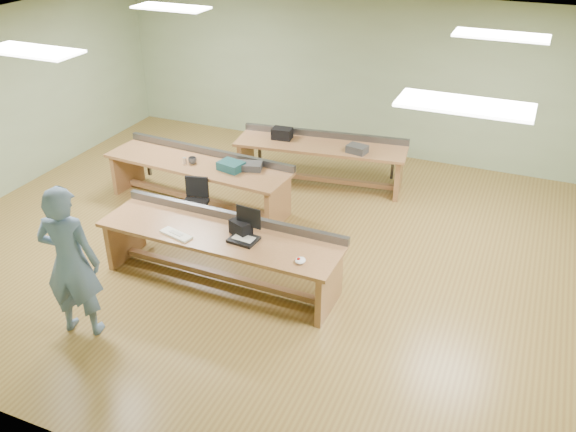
% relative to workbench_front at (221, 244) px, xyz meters
% --- Properties ---
extents(floor, '(10.00, 10.00, 0.00)m').
position_rel_workbench_front_xyz_m(floor, '(0.36, 1.06, -0.57)').
color(floor, olive).
rests_on(floor, ground).
extents(ceiling, '(10.00, 10.00, 0.00)m').
position_rel_workbench_front_xyz_m(ceiling, '(0.36, 1.06, 2.43)').
color(ceiling, silver).
rests_on(ceiling, wall_back).
extents(wall_back, '(10.00, 0.04, 3.00)m').
position_rel_workbench_front_xyz_m(wall_back, '(0.36, 5.06, 0.93)').
color(wall_back, '#90A77E').
rests_on(wall_back, floor).
extents(wall_front, '(10.00, 0.04, 3.00)m').
position_rel_workbench_front_xyz_m(wall_front, '(0.36, -2.94, 0.93)').
color(wall_front, '#90A77E').
rests_on(wall_front, floor).
extents(fluor_panels, '(6.20, 3.50, 0.03)m').
position_rel_workbench_front_xyz_m(fluor_panels, '(0.36, 1.06, 2.40)').
color(fluor_panels, white).
rests_on(fluor_panels, ceiling).
extents(workbench_front, '(3.27, 0.91, 0.86)m').
position_rel_workbench_front_xyz_m(workbench_front, '(0.00, 0.00, 0.00)').
color(workbench_front, '#9C6842').
rests_on(workbench_front, floor).
extents(workbench_mid, '(3.20, 1.05, 0.86)m').
position_rel_workbench_front_xyz_m(workbench_mid, '(-1.40, 1.82, -0.00)').
color(workbench_mid, '#9C6842').
rests_on(workbench_mid, floor).
extents(workbench_back, '(3.02, 1.16, 0.86)m').
position_rel_workbench_front_xyz_m(workbench_back, '(0.16, 3.33, -0.01)').
color(workbench_back, '#9C6842').
rests_on(workbench_back, floor).
extents(person, '(0.78, 0.61, 1.91)m').
position_rel_workbench_front_xyz_m(person, '(-1.06, -1.55, 0.39)').
color(person, slate).
rests_on(person, floor).
extents(laptop_base, '(0.37, 0.32, 0.04)m').
position_rel_workbench_front_xyz_m(laptop_base, '(0.37, -0.07, 0.20)').
color(laptop_base, black).
rests_on(laptop_base, workbench_front).
extents(laptop_screen, '(0.35, 0.05, 0.28)m').
position_rel_workbench_front_xyz_m(laptop_screen, '(0.39, 0.06, 0.46)').
color(laptop_screen, black).
rests_on(laptop_screen, laptop_base).
extents(keyboard, '(0.48, 0.26, 0.03)m').
position_rel_workbench_front_xyz_m(keyboard, '(-0.48, -0.29, 0.20)').
color(keyboard, white).
rests_on(keyboard, workbench_front).
extents(trackball_mouse, '(0.17, 0.18, 0.06)m').
position_rel_workbench_front_xyz_m(trackball_mouse, '(1.22, -0.26, 0.22)').
color(trackball_mouse, white).
rests_on(trackball_mouse, workbench_front).
extents(camera_bag, '(0.33, 0.27, 0.19)m').
position_rel_workbench_front_xyz_m(camera_bag, '(0.27, 0.06, 0.28)').
color(camera_bag, black).
rests_on(camera_bag, workbench_front).
extents(task_chair, '(0.51, 0.51, 0.79)m').
position_rel_workbench_front_xyz_m(task_chair, '(-1.07, 1.13, -0.28)').
color(task_chair, black).
rests_on(task_chair, floor).
extents(parts_bin_teal, '(0.43, 0.36, 0.13)m').
position_rel_workbench_front_xyz_m(parts_bin_teal, '(-0.77, 1.76, 0.25)').
color(parts_bin_teal, '#164247').
rests_on(parts_bin_teal, workbench_mid).
extents(parts_bin_grey, '(0.45, 0.35, 0.11)m').
position_rel_workbench_front_xyz_m(parts_bin_grey, '(-0.52, 1.89, 0.24)').
color(parts_bin_grey, '#333335').
rests_on(parts_bin_grey, workbench_mid).
extents(mug, '(0.15, 0.15, 0.11)m').
position_rel_workbench_front_xyz_m(mug, '(-1.45, 1.73, 0.24)').
color(mug, '#333335').
rests_on(mug, workbench_mid).
extents(drinks_can, '(0.07, 0.07, 0.11)m').
position_rel_workbench_front_xyz_m(drinks_can, '(-1.55, 1.67, 0.24)').
color(drinks_can, silver).
rests_on(drinks_can, workbench_mid).
extents(storage_box_back, '(0.36, 0.27, 0.19)m').
position_rel_workbench_front_xyz_m(storage_box_back, '(-0.55, 3.27, 0.28)').
color(storage_box_back, black).
rests_on(storage_box_back, workbench_back).
extents(tray_back, '(0.36, 0.29, 0.13)m').
position_rel_workbench_front_xyz_m(tray_back, '(0.84, 3.19, 0.25)').
color(tray_back, '#333335').
rests_on(tray_back, workbench_back).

